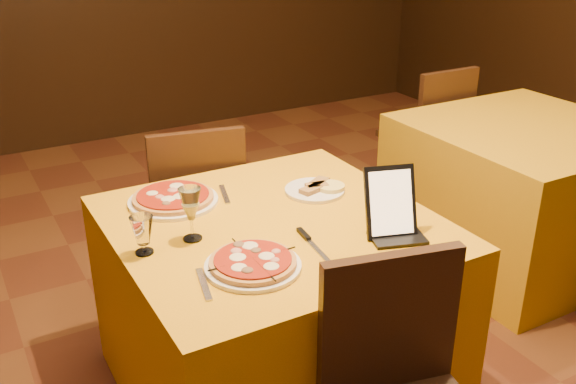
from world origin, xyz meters
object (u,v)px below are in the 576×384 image
chair_side_far (422,136)px  side_table (521,193)px  main_table (274,309)px  tablet (390,202)px  pizza_far (173,199)px  wine_glass (191,214)px  pizza_near (253,264)px  water_glass (143,235)px  chair_main_far (193,211)px

chair_side_far → side_table: bearing=89.8°
main_table → tablet: 0.64m
pizza_far → wine_glass: size_ratio=1.78×
chair_side_far → pizza_near: chair_side_far is taller
main_table → water_glass: water_glass is taller
main_table → wine_glass: 0.56m
pizza_near → pizza_far: size_ratio=0.89×
chair_side_far → tablet: 2.01m
main_table → pizza_near: 0.51m
side_table → pizza_near: pizza_near is taller
wine_glass → side_table: bearing=8.7°
wine_glass → tablet: 0.67m
chair_side_far → tablet: (-1.37, -1.40, 0.41)m
side_table → water_glass: (-2.14, -0.32, 0.44)m
wine_glass → pizza_near: bearing=-71.2°
pizza_near → tablet: 0.52m
main_table → pizza_far: (-0.25, 0.32, 0.39)m
chair_side_far → tablet: tablet is taller
chair_main_far → tablet: 1.20m
pizza_near → wine_glass: (-0.09, 0.27, 0.08)m
chair_main_far → chair_side_far: size_ratio=1.00×
tablet → water_glass: bearing=177.9°
pizza_near → tablet: tablet is taller
pizza_far → tablet: tablet is taller
pizza_near → water_glass: size_ratio=2.32×
tablet → chair_main_far: bearing=123.1°
pizza_far → wine_glass: wine_glass is taller
pizza_far → side_table: bearing=-0.2°
pizza_far → chair_side_far: bearing=22.6°
tablet → pizza_far: bearing=150.3°
main_table → pizza_far: pizza_far is taller
side_table → pizza_far: (-1.93, 0.01, 0.39)m
main_table → pizza_near: pizza_near is taller
chair_main_far → water_glass: bearing=70.6°
side_table → tablet: bearing=-156.7°
side_table → water_glass: water_glass is taller
pizza_near → pizza_far: 0.58m
side_table → pizza_far: size_ratio=3.25×
chair_main_far → tablet: (0.30, -1.08, 0.41)m
main_table → chair_side_far: chair_side_far is taller
side_table → chair_side_far: chair_side_far is taller
main_table → chair_main_far: 0.81m
wine_glass → water_glass: (-0.17, -0.01, -0.03)m
side_table → pizza_near: size_ratio=3.65×
main_table → chair_side_far: bearing=34.0°
main_table → pizza_near: bearing=-129.0°
chair_side_far → pizza_near: (-1.88, -1.38, 0.31)m
chair_main_far → water_glass: size_ratio=7.00×
chair_side_far → wine_glass: 2.30m
chair_main_far → pizza_far: bearing=73.2°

